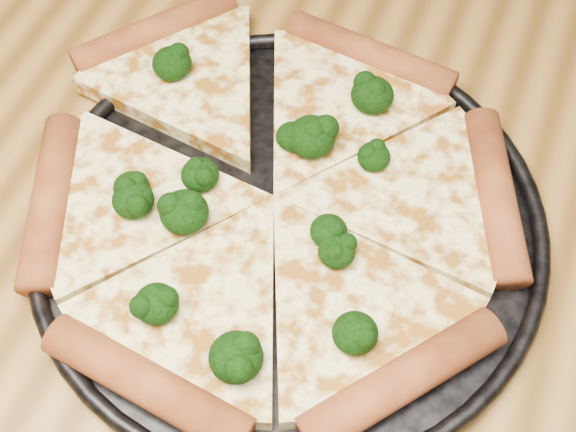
% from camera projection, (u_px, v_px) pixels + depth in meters
% --- Properties ---
extents(dining_table, '(1.20, 0.90, 0.75)m').
position_uv_depth(dining_table, '(237.00, 334.00, 0.58)').
color(dining_table, olive).
rests_on(dining_table, ground).
extents(pizza_pan, '(0.34, 0.34, 0.02)m').
position_uv_depth(pizza_pan, '(288.00, 223.00, 0.52)').
color(pizza_pan, black).
rests_on(pizza_pan, dining_table).
extents(pizza, '(0.37, 0.34, 0.03)m').
position_uv_depth(pizza, '(270.00, 192.00, 0.52)').
color(pizza, '#FFF19C').
rests_on(pizza, pizza_pan).
extents(broccoli_florets, '(0.22, 0.25, 0.02)m').
position_uv_depth(broccoli_florets, '(253.00, 196.00, 0.51)').
color(broccoli_florets, black).
rests_on(broccoli_florets, pizza).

